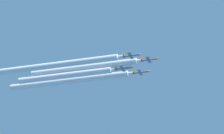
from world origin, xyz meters
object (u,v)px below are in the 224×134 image
at_px(jet_lead, 150,59).
at_px(jet_slot, 124,68).
at_px(jet_left_wingman, 141,72).
at_px(jet_right_wingman, 132,55).

relative_size(jet_lead, jet_slot, 1.00).
bearing_deg(jet_left_wingman, jet_lead, 32.84).
relative_size(jet_left_wingman, jet_right_wingman, 1.00).
bearing_deg(jet_left_wingman, jet_right_wingman, -0.29).
height_order(jet_lead, jet_right_wingman, jet_lead).
height_order(jet_lead, jet_slot, jet_lead).
distance_m(jet_lead, jet_right_wingman, 15.23).
bearing_deg(jet_slot, jet_right_wingman, 35.71).
bearing_deg(jet_right_wingman, jet_left_wingman, 179.71).
relative_size(jet_lead, jet_left_wingman, 1.00).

